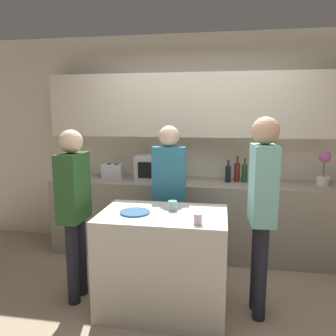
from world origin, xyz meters
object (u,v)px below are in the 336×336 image
object	(u,v)px
plate_on_island	(135,212)
person_right	(169,189)
microwave	(158,168)
cup_1	(198,219)
toaster	(113,171)
person_left	(74,202)
bottle_3	(253,174)
person_center	(262,200)
bottle_0	(228,174)
bottle_1	(237,172)
cup_0	(173,206)
potted_plant	(324,168)
bottle_2	(244,173)

from	to	relation	value
plate_on_island	person_right	bearing A→B (deg)	74.11
microwave	cup_1	distance (m)	1.61
microwave	toaster	distance (m)	0.59
person_left	person_right	bearing A→B (deg)	128.72
bottle_3	person_right	xyz separation A→B (m)	(-0.90, -0.58, -0.08)
plate_on_island	person_center	size ratio (longest dim) A/B	0.15
toaster	bottle_0	world-z (taller)	bottle_0
cup_1	person_left	world-z (taller)	person_left
bottle_0	person_right	world-z (taller)	person_right
cup_1	person_left	distance (m)	1.17
bottle_1	plate_on_island	xyz separation A→B (m)	(-0.91, -1.34, -0.14)
cup_0	bottle_1	bearing A→B (deg)	63.55
bottle_1	cup_0	world-z (taller)	bottle_1
plate_on_island	cup_1	bearing A→B (deg)	-19.40
cup_0	person_center	world-z (taller)	person_center
cup_1	person_center	size ratio (longest dim) A/B	0.05
microwave	cup_0	xyz separation A→B (m)	(0.36, -1.16, -0.14)
potted_plant	person_right	xyz separation A→B (m)	(-1.69, -0.63, -0.16)
bottle_0	cup_1	world-z (taller)	bottle_0
bottle_1	person_center	distance (m)	1.25
plate_on_island	person_center	xyz separation A→B (m)	(1.06, 0.10, 0.13)
bottle_0	cup_1	xyz separation A→B (m)	(-0.25, -1.49, -0.09)
toaster	bottle_3	distance (m)	1.73
bottle_2	bottle_3	size ratio (longest dim) A/B	0.94
bottle_0	plate_on_island	bearing A→B (deg)	-121.71
potted_plant	person_left	size ratio (longest dim) A/B	0.25
bottle_2	microwave	bearing A→B (deg)	-178.28
potted_plant	person_right	bearing A→B (deg)	-159.47
toaster	bottle_0	size ratio (longest dim) A/B	0.96
microwave	bottle_3	world-z (taller)	bottle_3
microwave	bottle_3	distance (m)	1.14
plate_on_island	toaster	bearing A→B (deg)	116.30
microwave	cup_0	distance (m)	1.22
toaster	bottle_3	world-z (taller)	bottle_3
bottle_1	person_right	bearing A→B (deg)	-136.55
cup_0	person_left	xyz separation A→B (m)	(-0.89, -0.07, 0.01)
potted_plant	bottle_2	xyz separation A→B (m)	(-0.88, 0.03, -0.09)
bottle_1	person_center	world-z (taller)	person_center
person_left	person_right	size ratio (longest dim) A/B	0.99
microwave	plate_on_island	bearing A→B (deg)	-87.65
bottle_3	cup_1	bearing A→B (deg)	-110.46
bottle_0	bottle_3	bearing A→B (deg)	-10.94
potted_plant	person_center	bearing A→B (deg)	-124.23
potted_plant	microwave	bearing A→B (deg)	-179.95
bottle_1	cup_0	size ratio (longest dim) A/B	3.69
cup_1	person_center	world-z (taller)	person_center
bottle_3	cup_0	xyz separation A→B (m)	(-0.78, -1.10, -0.10)
bottle_3	person_center	xyz separation A→B (m)	(-0.03, -1.14, -0.01)
potted_plant	bottle_2	size ratio (longest dim) A/B	1.36
person_left	person_right	xyz separation A→B (m)	(0.78, 0.60, 0.01)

